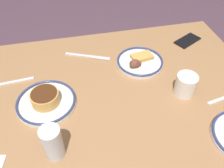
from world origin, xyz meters
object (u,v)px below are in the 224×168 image
drinking_glass (53,144)px  butter_knife (87,56)px  plate_center_pancakes (140,62)px  tea_spoon (6,83)px  coffee_mug (186,84)px  cell_phone (187,41)px  plate_near_main (46,101)px

drinking_glass → butter_knife: drinking_glass is taller
plate_center_pancakes → tea_spoon: 0.61m
drinking_glass → butter_knife: (-0.18, -0.50, -0.06)m
coffee_mug → tea_spoon: size_ratio=0.58×
drinking_glass → cell_phone: bearing=-144.5°
cell_phone → plate_near_main: bearing=-6.5°
plate_center_pancakes → cell_phone: (-0.31, -0.13, -0.01)m
plate_center_pancakes → coffee_mug: bearing=120.4°
plate_near_main → tea_spoon: 0.23m
butter_knife → tea_spoon: size_ratio=1.14×
coffee_mug → butter_knife: bearing=-42.2°
coffee_mug → butter_knife: size_ratio=0.51×
cell_phone → tea_spoon: 0.93m
coffee_mug → cell_phone: coffee_mug is taller
cell_phone → tea_spoon: size_ratio=0.77×
drinking_glass → cell_phone: (-0.72, -0.52, -0.05)m
tea_spoon → coffee_mug: bearing=163.8°
cell_phone → butter_knife: size_ratio=0.67×
plate_center_pancakes → drinking_glass: (0.42, 0.39, 0.04)m
plate_center_pancakes → cell_phone: 0.33m
drinking_glass → coffee_mug: bearing=-162.7°
coffee_mug → cell_phone: (-0.18, -0.35, -0.04)m
coffee_mug → drinking_glass: size_ratio=0.83×
coffee_mug → plate_near_main: bearing=-5.9°
coffee_mug → cell_phone: bearing=-117.5°
plate_near_main → coffee_mug: size_ratio=2.19×
plate_near_main → cell_phone: plate_near_main is taller
cell_phone → butter_knife: bearing=-25.7°
coffee_mug → drinking_glass: (0.54, 0.17, 0.01)m
plate_center_pancakes → coffee_mug: size_ratio=2.03×
plate_near_main → drinking_glass: (-0.02, 0.23, 0.04)m
cell_phone → tea_spoon: bearing=-19.4°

